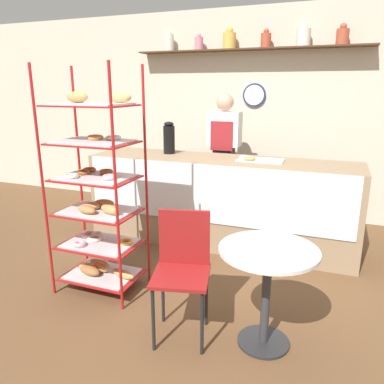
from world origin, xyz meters
TOP-DOWN VIEW (x-y plane):
  - ground_plane at (0.00, 0.00)m, footprint 14.00×14.00m
  - back_wall at (0.00, 2.60)m, footprint 10.00×0.30m
  - display_counter at (0.00, 1.35)m, footprint 2.93×0.71m
  - pastry_rack at (-0.66, -0.00)m, footprint 0.69×0.49m
  - person_worker at (-0.13, 1.93)m, footprint 0.39×0.23m
  - cafe_table at (0.80, -0.25)m, footprint 0.65×0.65m
  - cafe_chair at (0.23, -0.31)m, footprint 0.46×0.46m
  - coffee_carafe at (-0.66, 1.46)m, footprint 0.13×0.13m
  - donut_tray_counter at (0.35, 1.37)m, footprint 0.48×0.30m

SIDE VIEW (x-z plane):
  - ground_plane at x=0.00m, z-range 0.00..0.00m
  - display_counter at x=0.00m, z-range 0.00..0.96m
  - cafe_table at x=0.80m, z-range 0.18..0.88m
  - cafe_chair at x=0.23m, z-range 0.10..0.99m
  - pastry_rack at x=-0.66m, z-range -0.13..1.75m
  - person_worker at x=-0.13m, z-range 0.08..1.72m
  - donut_tray_counter at x=0.35m, z-range 0.95..1.00m
  - coffee_carafe at x=-0.66m, z-range 0.96..1.32m
  - back_wall at x=0.00m, z-range 0.02..2.72m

